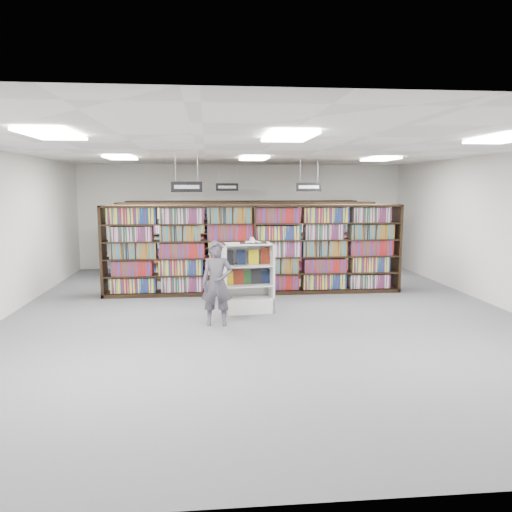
{
  "coord_description": "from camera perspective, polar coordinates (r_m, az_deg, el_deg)",
  "views": [
    {
      "loc": [
        -1.07,
        -9.61,
        2.5
      ],
      "look_at": [
        -0.09,
        0.5,
        1.1
      ],
      "focal_mm": 35.0,
      "sensor_mm": 36.0,
      "label": 1
    }
  ],
  "objects": [
    {
      "name": "bookshelf_row_mid",
      "position": [
        13.73,
        -1.02,
        1.78
      ],
      "size": [
        7.0,
        0.6,
        2.1
      ],
      "color": "black",
      "rests_on": "floor"
    },
    {
      "name": "wall_front",
      "position": [
        3.87,
        10.7,
        -5.72
      ],
      "size": [
        10.0,
        0.1,
        3.2
      ],
      "primitive_type": "cube",
      "color": "silver",
      "rests_on": "ground"
    },
    {
      "name": "ceiling",
      "position": [
        9.69,
        0.84,
        11.99
      ],
      "size": [
        10.0,
        12.0,
        0.1
      ],
      "primitive_type": "cube",
      "color": "silver",
      "rests_on": "wall_back"
    },
    {
      "name": "wall_back",
      "position": [
        15.67,
        -1.6,
        4.55
      ],
      "size": [
        10.0,
        0.1,
        3.2
      ],
      "primitive_type": "cube",
      "color": "silver",
      "rests_on": "ground"
    },
    {
      "name": "endcap_display",
      "position": [
        10.09,
        -0.97,
        -3.74
      ],
      "size": [
        1.05,
        0.61,
        1.4
      ],
      "rotation": [
        0.0,
        0.0,
        0.11
      ],
      "color": "white",
      "rests_on": "floor"
    },
    {
      "name": "troffer_front_right",
      "position": [
        7.79,
        26.61,
        11.9
      ],
      "size": [
        0.6,
        1.2,
        0.04
      ],
      "primitive_type": "cube",
      "color": "white",
      "rests_on": "ceiling"
    },
    {
      "name": "floor",
      "position": [
        9.98,
        0.8,
        -6.65
      ],
      "size": [
        12.0,
        12.0,
        0.0
      ],
      "primitive_type": "plane",
      "color": "#515156",
      "rests_on": "ground"
    },
    {
      "name": "open_book",
      "position": [
        9.92,
        -0.37,
        1.69
      ],
      "size": [
        0.55,
        0.33,
        0.12
      ],
      "rotation": [
        0.0,
        0.0,
        -0.03
      ],
      "color": "black",
      "rests_on": "endcap_display"
    },
    {
      "name": "aisle_sign_right",
      "position": [
        12.87,
        6.06,
        7.94
      ],
      "size": [
        0.65,
        0.02,
        0.8
      ],
      "color": "#B2B2B7",
      "rests_on": "ceiling"
    },
    {
      "name": "troffer_front_center",
      "position": [
        6.73,
        3.74,
        13.47
      ],
      "size": [
        0.6,
        1.2,
        0.04
      ],
      "primitive_type": "cube",
      "color": "white",
      "rests_on": "ceiling"
    },
    {
      "name": "aisle_sign_left",
      "position": [
        10.62,
        -7.93,
        7.94
      ],
      "size": [
        0.65,
        0.02,
        0.8
      ],
      "color": "#B2B2B7",
      "rests_on": "ceiling"
    },
    {
      "name": "troffer_back_center",
      "position": [
        11.68,
        -0.26,
        11.09
      ],
      "size": [
        0.6,
        1.2,
        0.04
      ],
      "primitive_type": "cube",
      "color": "white",
      "rests_on": "ceiling"
    },
    {
      "name": "aisle_sign_center",
      "position": [
        14.62,
        -3.32,
        7.95
      ],
      "size": [
        0.65,
        0.02,
        0.8
      ],
      "color": "#B2B2B7",
      "rests_on": "ceiling"
    },
    {
      "name": "bookshelf_row_far",
      "position": [
        15.41,
        -1.52,
        2.44
      ],
      "size": [
        7.0,
        0.6,
        2.1
      ],
      "color": "black",
      "rests_on": "floor"
    },
    {
      "name": "wall_right",
      "position": [
        11.4,
        26.7,
        2.48
      ],
      "size": [
        0.1,
        12.0,
        3.2
      ],
      "primitive_type": "cube",
      "color": "silver",
      "rests_on": "ground"
    },
    {
      "name": "shopper",
      "position": [
        9.07,
        -4.49,
        -3.14
      ],
      "size": [
        0.59,
        0.4,
        1.55
      ],
      "primitive_type": "imported",
      "rotation": [
        0.0,
        0.0,
        -0.06
      ],
      "color": "#443E47",
      "rests_on": "floor"
    },
    {
      "name": "troffer_back_right",
      "position": [
        12.32,
        14.03,
        10.69
      ],
      "size": [
        0.6,
        1.2,
        0.04
      ],
      "primitive_type": "cube",
      "color": "white",
      "rests_on": "ceiling"
    },
    {
      "name": "troffer_back_left",
      "position": [
        11.79,
        -15.22,
        10.79
      ],
      "size": [
        0.6,
        1.2,
        0.04
      ],
      "primitive_type": "cube",
      "color": "white",
      "rests_on": "ceiling"
    },
    {
      "name": "troffer_front_left",
      "position": [
        6.92,
        -22.3,
        12.76
      ],
      "size": [
        0.6,
        1.2,
        0.04
      ],
      "primitive_type": "cube",
      "color": "white",
      "rests_on": "ceiling"
    },
    {
      "name": "bookshelf_row_near",
      "position": [
        11.75,
        -0.26,
        0.76
      ],
      "size": [
        7.0,
        0.6,
        2.1
      ],
      "color": "black",
      "rests_on": "floor"
    }
  ]
}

